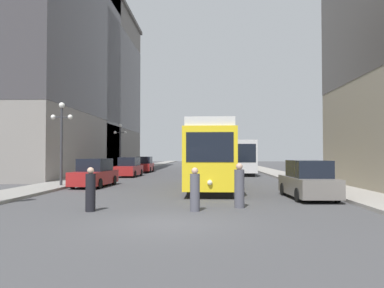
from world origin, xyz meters
The scene contains 16 objects.
ground_plane centered at (0.00, 0.00, 0.00)m, with size 200.00×200.00×0.00m, color #424244.
sidewalk_left centered at (-8.71, 40.00, 0.07)m, with size 2.70×120.00×0.15m, color gray.
sidewalk_right centered at (8.71, 40.00, 0.07)m, with size 2.70×120.00×0.15m, color gray.
streetcar centered at (1.45, 12.27, 2.10)m, with size 2.77×12.68×3.89m.
transit_bus centered at (4.65, 29.43, 1.95)m, with size 2.64×12.33×3.45m.
parked_car_left_near centered at (-6.06, 23.88, 0.84)m, with size 2.00×4.66×1.82m.
parked_car_left_mid centered at (-6.06, 32.63, 0.84)m, with size 1.92×4.26×1.82m.
parked_car_right_far centered at (6.06, 6.67, 0.84)m, with size 2.00×4.54×1.82m.
parked_car_left_far centered at (-6.06, 12.87, 0.84)m, with size 2.09×4.86×1.82m.
pedestrian_crossing_near centered at (-3.06, 2.30, 0.76)m, with size 0.37×0.37×1.63m.
pedestrian_crossing_far centered at (2.52, 3.45, 0.82)m, with size 0.39×0.39×1.76m.
pedestrian_on_sidewalk centered at (0.79, 2.48, 0.75)m, with size 0.36×0.36×1.62m.
lamp_post_left_near centered at (-7.96, 12.05, 3.62)m, with size 1.41×0.36×5.26m.
lamp_post_left_far centered at (-7.96, 28.40, 3.58)m, with size 1.41×0.36×5.20m.
building_left_corner centered at (-17.16, 26.08, 12.56)m, with size 14.79×23.62×24.40m.
building_left_midblock centered at (-15.20, 41.64, 11.90)m, with size 10.87×22.13×23.13m.
Camera 1 is at (1.21, -11.53, 2.12)m, focal length 35.37 mm.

